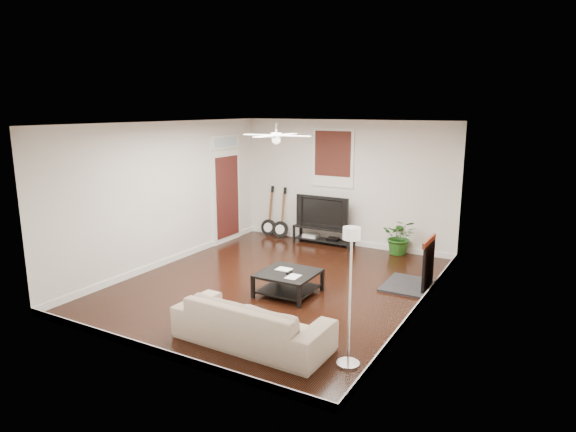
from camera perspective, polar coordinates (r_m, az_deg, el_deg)
name	(u,v)px	position (r m, az deg, el deg)	size (l,w,h in m)	color
room	(277,206)	(8.46, -1.33, 1.15)	(5.01, 6.01, 2.81)	black
brick_accent	(438,210)	(8.48, 16.87, 0.64)	(0.02, 2.20, 2.80)	brown
fireplace	(417,262)	(8.78, 14.65, -5.19)	(0.80, 1.10, 0.92)	black
window_back	(333,158)	(11.13, 5.19, 6.66)	(1.00, 0.06, 1.30)	#3B1910
door_left	(227,188)	(11.39, -7.10, 3.20)	(0.08, 1.00, 2.50)	white
tv_stand	(324,235)	(11.32, 4.13, -2.25)	(1.41, 0.38, 0.40)	black
tv	(324,211)	(11.21, 4.21, 0.56)	(1.26, 0.17, 0.73)	black
coffee_table	(288,283)	(8.30, 0.03, -7.76)	(0.91, 0.91, 0.38)	black
sofa	(252,322)	(6.63, -4.16, -12.05)	(2.12, 0.83, 0.62)	#C0A790
floor_lamp	(350,298)	(5.92, 7.16, -9.35)	(0.28, 0.28, 1.73)	silver
potted_plant	(400,237)	(10.70, 12.79, -2.33)	(0.70, 0.61, 0.78)	#215518
guitar_left	(269,211)	(11.87, -2.26, 0.55)	(0.38, 0.27, 1.24)	black
guitar_right	(280,213)	(11.67, -0.88, 0.35)	(0.38, 0.27, 1.24)	black
ceiling_fan	(276,135)	(8.31, -1.37, 9.29)	(1.24, 1.24, 0.32)	white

